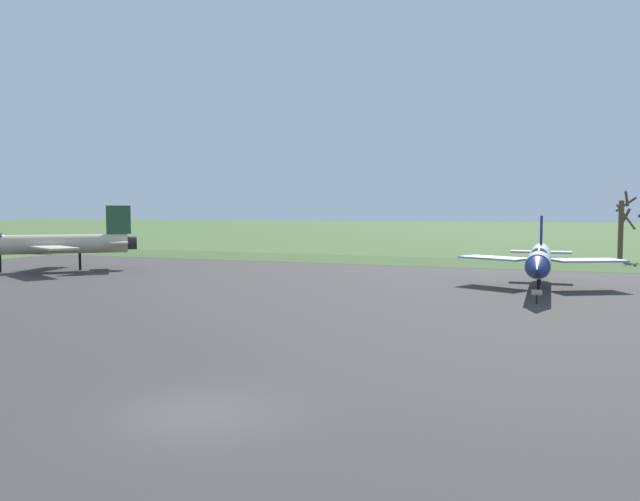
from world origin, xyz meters
name	(u,v)px	position (x,y,z in m)	size (l,w,h in m)	color
ground_plane	(197,415)	(0.00, 0.00, 0.00)	(600.00, 600.00, 0.00)	#425B2D
asphalt_apron	(372,314)	(0.00, 16.44, 0.03)	(95.55, 54.81, 0.05)	#383533
grass_verge_strip	(463,263)	(0.00, 49.85, 0.03)	(155.55, 12.00, 0.06)	#395028
jet_fighter_front_left	(35,244)	(-33.46, 27.29, 2.46)	(15.11, 13.24, 5.80)	#B7B293
jet_fighter_front_right	(539,259)	(7.76, 29.67, 2.13)	(11.20, 15.49, 4.97)	#8EA3B2
info_placard_front_right	(537,295)	(7.79, 23.03, 0.55)	(0.58, 0.19, 0.87)	black
bare_tree_far_left	(622,225)	(15.46, 59.43, 3.78)	(2.23, 2.98, 7.49)	brown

